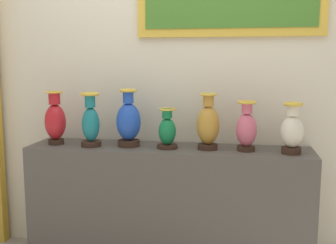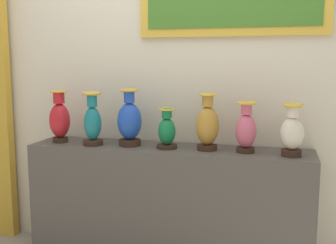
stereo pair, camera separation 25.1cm
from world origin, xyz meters
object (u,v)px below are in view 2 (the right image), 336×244
vase_sapphire (129,121)px  vase_emerald (166,131)px  vase_teal (93,122)px  vase_ochre (207,125)px  vase_crimson (60,119)px  vase_rose (246,130)px  vase_ivory (292,133)px

vase_sapphire → vase_emerald: vase_sapphire is taller
vase_teal → vase_ochre: (0.83, 0.05, 0.00)m
vase_crimson → vase_rose: size_ratio=1.14×
vase_sapphire → vase_emerald: size_ratio=1.46×
vase_crimson → vase_sapphire: size_ratio=0.95×
vase_crimson → vase_ivory: vase_crimson is taller
vase_teal → vase_sapphire: vase_sapphire is taller
vase_sapphire → vase_ivory: vase_sapphire is taller
vase_sapphire → vase_teal: bearing=-168.6°
vase_crimson → vase_ochre: same height
vase_rose → vase_ivory: 0.30m
vase_teal → vase_emerald: (0.54, 0.03, -0.05)m
vase_ivory → vase_crimson: bearing=179.2°
vase_ochre → vase_ivory: 0.55m
vase_crimson → vase_emerald: bearing=0.0°
vase_emerald → vase_ivory: (0.84, -0.02, 0.03)m
vase_ochre → vase_ivory: bearing=-4.3°
vase_sapphire → vase_emerald: bearing=-4.3°
vase_emerald → vase_rose: size_ratio=0.82×
vase_ochre → vase_rose: (0.26, -0.01, -0.02)m
vase_ochre → vase_emerald: bearing=-176.2°
vase_teal → vase_ivory: bearing=0.4°
vase_teal → vase_sapphire: (0.26, 0.05, 0.01)m
vase_teal → vase_rose: size_ratio=1.13×
vase_teal → vase_emerald: bearing=3.3°
vase_ochre → vase_rose: bearing=-1.4°
vase_emerald → vase_ochre: 0.29m
vase_ochre → vase_ivory: (0.55, -0.04, -0.02)m
vase_emerald → vase_ochre: (0.28, 0.02, 0.05)m
vase_crimson → vase_ivory: 1.66m
vase_teal → vase_sapphire: 0.27m
vase_emerald → vase_ochre: size_ratio=0.72×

